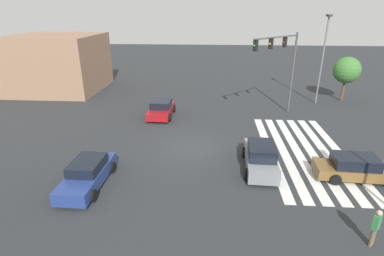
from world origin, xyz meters
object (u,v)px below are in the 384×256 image
Objects in this scene: car_1 at (161,109)px; car_2 at (261,157)px; street_light_pole_b at (323,53)px; car_0 at (357,168)px; pedestrian at (376,226)px; tree_corner_a at (347,70)px; traffic_signal_mast at (282,57)px; car_3 at (88,174)px.

car_2 is at bearing 40.84° from car_1.
street_light_pole_b is at bearing -26.01° from car_2.
car_1 is at bearing 108.34° from street_light_pole_b.
car_2 is (0.74, 5.45, 0.13)m from car_0.
street_light_pole_b is (14.44, -7.80, 4.39)m from car_2.
car_2 reaches higher than car_1.
pedestrian is 0.20× the size of street_light_pole_b.
tree_corner_a is (6.31, -18.58, 2.59)m from car_1.
traffic_signal_mast is 1.55× the size of car_2.
traffic_signal_mast is 1.49× the size of car_0.
pedestrian reaches higher than car_2.
car_2 is 1.02× the size of tree_corner_a.
street_light_pole_b is at bearing 177.49° from traffic_signal_mast.
car_2 is (-9.88, 2.82, -4.60)m from traffic_signal_mast.
pedestrian is at bearing 75.51° from car_3.
traffic_signal_mast is at bearing 125.44° from tree_corner_a.
tree_corner_a is (21.85, -7.11, 2.29)m from pedestrian.
tree_corner_a is (15.60, -10.87, 2.49)m from car_2.
car_0 is 0.56× the size of street_light_pole_b.
tree_corner_a is at bearing -32.48° from car_2.
pedestrian is at bearing 161.97° from tree_corner_a.
car_0 is at bearing 97.42° from car_3.
street_light_pole_b reaches higher than tree_corner_a.
car_1 is at bearing 108.75° from tree_corner_a.
car_3 is at bearing 133.75° from street_light_pole_b.
car_2 reaches higher than car_0.
car_3 is at bearing 32.12° from pedestrian.
car_2 is 2.68× the size of pedestrian.
pedestrian is 21.49m from street_light_pole_b.
pedestrian is at bearing 48.32° from traffic_signal_mast.
car_3 is at bearing 106.53° from car_2.
car_1 is 11.99m from car_3.
traffic_signal_mast is 11.55m from car_1.
traffic_signal_mast is at bearing 94.32° from car_1.
car_0 is 16.55m from car_1.
pedestrian is (-5.51, 1.70, 0.34)m from car_0.
car_1 is at bearing 170.45° from car_3.
tree_corner_a is at bearing 109.92° from car_1.
tree_corner_a reaches higher than pedestrian.
car_2 is at bearing 145.14° from tree_corner_a.
pedestrian is at bearing 168.94° from street_light_pole_b.
street_light_pole_b is (16.93, -17.68, 4.50)m from car_3.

